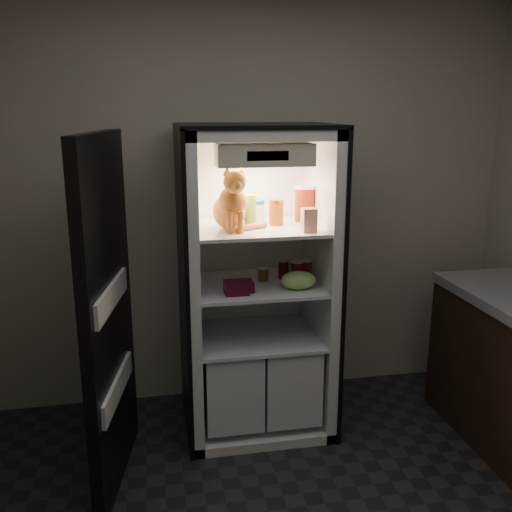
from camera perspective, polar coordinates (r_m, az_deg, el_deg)
The scene contains 16 objects.
room_shell at distance 2.02m, azimuth 7.26°, elevation 4.79°, with size 3.60×3.60×3.60m.
refrigerator at distance 3.53m, azimuth -0.10°, elevation -4.74°, with size 0.90×0.72×1.88m.
fridge_door at distance 3.04m, azimuth -14.55°, elevation -6.04°, with size 0.20×0.87×1.85m.
tabby_cat at distance 3.22m, azimuth -2.49°, elevation 5.11°, with size 0.32×0.36×0.38m.
parmesan_shaker at distance 3.32m, azimuth -0.61°, elevation 4.57°, with size 0.07×0.07×0.18m.
mayo_tub at distance 3.44m, azimuth 0.06°, elevation 4.50°, with size 0.10×0.10×0.13m.
salsa_jar at distance 3.36m, azimuth 2.03°, elevation 4.39°, with size 0.09×0.09×0.15m.
pepper_jar at distance 3.48m, azimuth 4.97°, elevation 5.26°, with size 0.13×0.13×0.22m.
cream_carton at distance 3.18m, azimuth 5.31°, elevation 3.60°, with size 0.08×0.08×0.13m, color silver.
soda_can_a at distance 3.50m, azimuth 2.77°, elevation -1.38°, with size 0.06×0.06×0.12m.
soda_can_b at distance 3.45m, azimuth 5.02°, elevation -1.51°, with size 0.07×0.07×0.13m.
soda_can_c at distance 3.40m, azimuth 4.13°, elevation -1.68°, with size 0.08×0.08×0.14m.
condiment_jar at distance 3.46m, azimuth 0.72°, elevation -1.80°, with size 0.06×0.06×0.09m.
grape_bag at distance 3.31m, azimuth 4.26°, elevation -2.43°, with size 0.21×0.15×0.10m, color #92D362.
berry_box_left at distance 3.24m, azimuth -1.99°, elevation -3.17°, with size 0.13×0.13×0.07m, color #520D1C.
berry_box_right at distance 3.27m, azimuth -1.34°, elevation -3.02°, with size 0.12×0.12×0.06m, color #520D1C.
Camera 1 is at (-0.62, -1.89, 1.96)m, focal length 40.00 mm.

